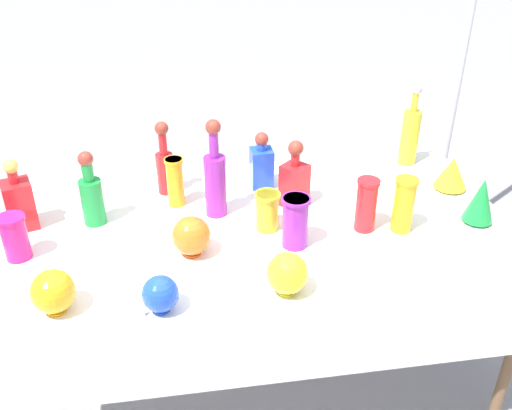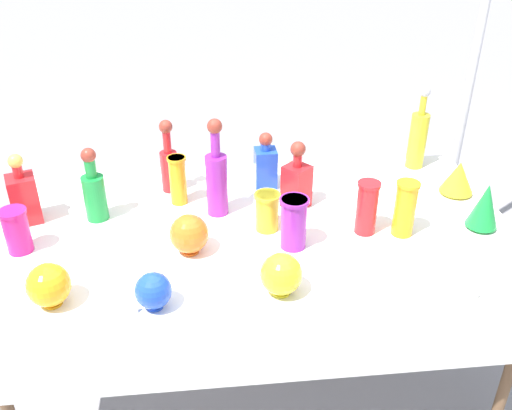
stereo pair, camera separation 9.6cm
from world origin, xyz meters
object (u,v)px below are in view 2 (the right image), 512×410
object	(u,v)px
square_decanter_0	(297,181)
slender_vase_1	(16,229)
slender_vase_5	(178,179)
square_decanter_2	(23,196)
slender_vase_4	(367,206)
slender_vase_2	(405,207)
tall_bottle_3	(94,191)
round_bowl_2	(281,274)
tall_bottle_1	(217,178)
fluted_vase_0	(458,177)
square_decanter_1	(266,164)
cardboard_box_behind_left	(259,216)
slender_vase_3	(267,210)
round_bowl_0	(49,285)
round_bowl_3	(189,234)
round_bowl_1	(153,291)
tall_bottle_2	(418,137)
canopy_pole	(467,100)
tall_bottle_0	(169,162)
slender_vase_0	(294,221)
fluted_vase_1	(485,206)

from	to	relation	value
square_decanter_0	slender_vase_1	size ratio (longest dim) A/B	1.69
slender_vase_1	slender_vase_5	size ratio (longest dim) A/B	0.82
square_decanter_2	slender_vase_4	world-z (taller)	square_decanter_2
square_decanter_2	slender_vase_2	size ratio (longest dim) A/B	1.31
tall_bottle_3	round_bowl_2	size ratio (longest dim) A/B	2.09
tall_bottle_1	fluted_vase_0	distance (m)	1.05
square_decanter_1	cardboard_box_behind_left	size ratio (longest dim) A/B	0.44
tall_bottle_1	slender_vase_1	bearing A→B (deg)	-165.04
square_decanter_0	slender_vase_3	size ratio (longest dim) A/B	1.86
cardboard_box_behind_left	round_bowl_0	bearing A→B (deg)	-120.86
slender_vase_3	cardboard_box_behind_left	bearing A→B (deg)	85.57
square_decanter_1	slender_vase_3	xyz separation A→B (m)	(-0.04, -0.36, -0.02)
slender_vase_5	slender_vase_2	bearing A→B (deg)	-21.20
round_bowl_3	round_bowl_1	bearing A→B (deg)	-111.00
slender_vase_4	fluted_vase_0	world-z (taller)	slender_vase_4
square_decanter_2	slender_vase_1	xyz separation A→B (m)	(0.02, -0.22, -0.02)
tall_bottle_3	tall_bottle_2	bearing A→B (deg)	12.76
canopy_pole	tall_bottle_0	bearing A→B (deg)	-163.94
tall_bottle_3	round_bowl_3	world-z (taller)	tall_bottle_3
slender_vase_0	slender_vase_4	distance (m)	0.30
fluted_vase_1	round_bowl_2	distance (m)	0.91
cardboard_box_behind_left	square_decanter_0	bearing A→B (deg)	-85.58
square_decanter_0	square_decanter_1	size ratio (longest dim) A/B	1.15
tall_bottle_2	tall_bottle_3	world-z (taller)	tall_bottle_2
tall_bottle_1	slender_vase_5	bearing A→B (deg)	147.49
round_bowl_0	round_bowl_2	xyz separation A→B (m)	(0.75, -0.02, -0.00)
tall_bottle_0	slender_vase_1	size ratio (longest dim) A/B	1.90
tall_bottle_2	square_decanter_2	distance (m)	1.75
tall_bottle_2	round_bowl_3	size ratio (longest dim) A/B	2.61
square_decanter_0	slender_vase_0	xyz separation A→B (m)	(-0.06, -0.30, -0.01)
square_decanter_1	canopy_pole	xyz separation A→B (m)	(1.10, 0.44, 0.10)
square_decanter_2	canopy_pole	bearing A→B (deg)	17.01
square_decanter_0	round_bowl_2	bearing A→B (deg)	-104.39
slender_vase_3	fluted_vase_0	bearing A→B (deg)	13.17
square_decanter_0	fluted_vase_0	bearing A→B (deg)	2.64
square_decanter_0	slender_vase_0	distance (m)	0.30
slender_vase_1	tall_bottle_1	bearing A→B (deg)	14.96
tall_bottle_0	round_bowl_1	bearing A→B (deg)	-92.35
slender_vase_2	round_bowl_1	xyz separation A→B (m)	(-0.94, -0.34, -0.05)
slender_vase_2	canopy_pole	world-z (taller)	canopy_pole
tall_bottle_2	slender_vase_2	size ratio (longest dim) A/B	1.77
tall_bottle_0	square_decanter_0	xyz separation A→B (m)	(0.53, -0.20, -0.02)
slender_vase_0	slender_vase_4	bearing A→B (deg)	13.15
square_decanter_1	fluted_vase_1	world-z (taller)	square_decanter_1
canopy_pole	slender_vase_1	bearing A→B (deg)	-157.53
slender_vase_1	round_bowl_2	distance (m)	0.99
tall_bottle_3	slender_vase_1	world-z (taller)	tall_bottle_3
round_bowl_2	tall_bottle_1	bearing A→B (deg)	108.72
tall_bottle_0	round_bowl_0	size ratio (longest dim) A/B	2.20
slender_vase_1	round_bowl_2	size ratio (longest dim) A/B	1.16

